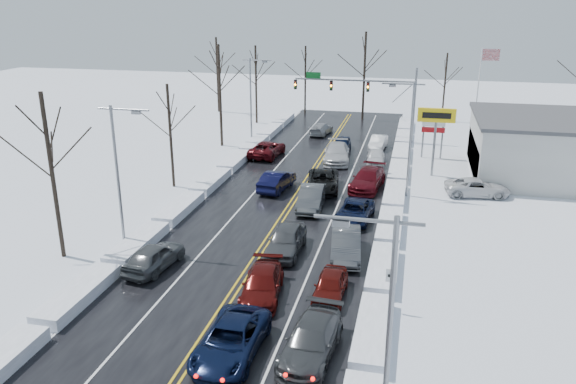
% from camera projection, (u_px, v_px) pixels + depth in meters
% --- Properties ---
extents(ground, '(160.00, 160.00, 0.00)m').
position_uv_depth(ground, '(271.00, 235.00, 37.24)').
color(ground, silver).
rests_on(ground, ground).
extents(road_surface, '(14.00, 84.00, 0.01)m').
position_uv_depth(road_surface, '(279.00, 224.00, 39.08)').
color(road_surface, black).
rests_on(road_surface, ground).
extents(snow_bank_left, '(1.59, 72.00, 0.67)m').
position_uv_depth(snow_bank_left, '(177.00, 215.00, 40.70)').
color(snow_bank_left, white).
rests_on(snow_bank_left, ground).
extents(snow_bank_right, '(1.59, 72.00, 0.67)m').
position_uv_depth(snow_bank_right, '(389.00, 233.00, 37.46)').
color(snow_bank_right, white).
rests_on(snow_bank_right, ground).
extents(traffic_signal_mast, '(13.28, 0.39, 8.00)m').
position_uv_depth(traffic_signal_mast, '(367.00, 90.00, 60.49)').
color(traffic_signal_mast, slate).
rests_on(traffic_signal_mast, ground).
extents(tires_plus_sign, '(3.20, 0.34, 6.00)m').
position_uv_depth(tires_plus_sign, '(436.00, 120.00, 48.10)').
color(tires_plus_sign, slate).
rests_on(tires_plus_sign, ground).
extents(used_vehicles_sign, '(2.20, 0.22, 4.65)m').
position_uv_depth(used_vehicles_sign, '(434.00, 125.00, 54.17)').
color(used_vehicles_sign, slate).
rests_on(used_vehicles_sign, ground).
extents(speed_limit_sign, '(0.55, 0.09, 2.35)m').
position_uv_depth(speed_limit_sign, '(391.00, 282.00, 27.59)').
color(speed_limit_sign, slate).
rests_on(speed_limit_sign, ground).
extents(flagpole, '(1.87, 1.20, 10.00)m').
position_uv_depth(flagpole, '(480.00, 87.00, 59.69)').
color(flagpole, silver).
rests_on(flagpole, ground).
extents(streetlight_se, '(3.20, 0.25, 9.00)m').
position_uv_depth(streetlight_se, '(383.00, 328.00, 17.16)').
color(streetlight_se, slate).
rests_on(streetlight_se, ground).
extents(streetlight_ne, '(3.20, 0.25, 9.00)m').
position_uv_depth(streetlight_ne, '(408.00, 130.00, 42.94)').
color(streetlight_ne, slate).
rests_on(streetlight_ne, ground).
extents(streetlight_sw, '(3.20, 0.25, 9.00)m').
position_uv_depth(streetlight_sw, '(120.00, 167.00, 33.59)').
color(streetlight_sw, slate).
rests_on(streetlight_sw, ground).
extents(streetlight_nw, '(3.20, 0.25, 9.00)m').
position_uv_depth(streetlight_nw, '(252.00, 94.00, 59.38)').
color(streetlight_nw, slate).
rests_on(streetlight_nw, ground).
extents(tree_left_b, '(4.00, 4.00, 10.00)m').
position_uv_depth(tree_left_b, '(48.00, 145.00, 31.89)').
color(tree_left_b, '#2D231C').
rests_on(tree_left_b, ground).
extents(tree_left_c, '(3.40, 3.40, 8.50)m').
position_uv_depth(tree_left_c, '(169.00, 116.00, 44.91)').
color(tree_left_c, '#2D231C').
rests_on(tree_left_c, ground).
extents(tree_left_d, '(4.20, 4.20, 10.50)m').
position_uv_depth(tree_left_d, '(219.00, 76.00, 57.49)').
color(tree_left_d, '#2D231C').
rests_on(tree_left_d, ground).
extents(tree_left_e, '(3.80, 3.80, 9.50)m').
position_uv_depth(tree_left_e, '(256.00, 69.00, 68.68)').
color(tree_left_e, '#2D231C').
rests_on(tree_left_e, ground).
extents(tree_far_a, '(4.00, 4.00, 10.00)m').
position_uv_depth(tree_far_a, '(217.00, 60.00, 75.63)').
color(tree_far_a, '#2D231C').
rests_on(tree_far_a, ground).
extents(tree_far_b, '(3.60, 3.60, 9.00)m').
position_uv_depth(tree_far_b, '(305.00, 67.00, 74.22)').
color(tree_far_b, '#2D231C').
rests_on(tree_far_b, ground).
extents(tree_far_c, '(4.40, 4.40, 11.00)m').
position_uv_depth(tree_far_c, '(365.00, 59.00, 70.21)').
color(tree_far_c, '#2D231C').
rests_on(tree_far_c, ground).
extents(tree_far_d, '(3.40, 3.40, 8.50)m').
position_uv_depth(tree_far_d, '(446.00, 74.00, 70.03)').
color(tree_far_d, '#2D231C').
rests_on(tree_far_d, ground).
extents(queued_car_2, '(2.56, 5.39, 1.49)m').
position_uv_depth(queued_car_2, '(231.00, 355.00, 24.71)').
color(queued_car_2, black).
rests_on(queued_car_2, ground).
extents(queued_car_3, '(2.54, 5.04, 1.40)m').
position_uv_depth(queued_car_3, '(262.00, 296.00, 29.54)').
color(queued_car_3, '#480B09').
rests_on(queued_car_3, ground).
extents(queued_car_4, '(1.98, 4.90, 1.67)m').
position_uv_depth(queued_car_4, '(286.00, 252.00, 34.69)').
color(queued_car_4, '#404245').
rests_on(queued_car_4, ground).
extents(queued_car_5, '(2.04, 5.07, 1.64)m').
position_uv_depth(queued_car_5, '(311.00, 208.00, 41.96)').
color(queued_car_5, '#404245').
rests_on(queued_car_5, ground).
extents(queued_car_6, '(3.20, 5.75, 1.52)m').
position_uv_depth(queued_car_6, '(323.00, 190.00, 46.00)').
color(queued_car_6, black).
rests_on(queued_car_6, ground).
extents(queued_car_7, '(3.03, 6.09, 1.70)m').
position_uv_depth(queued_car_7, '(336.00, 162.00, 53.92)').
color(queued_car_7, silver).
rests_on(queued_car_7, ground).
extents(queued_car_8, '(1.95, 4.47, 1.50)m').
position_uv_depth(queued_car_8, '(341.00, 151.00, 57.63)').
color(queued_car_8, black).
rests_on(queued_car_8, ground).
extents(queued_car_11, '(2.49, 5.29, 1.49)m').
position_uv_depth(queued_car_11, '(311.00, 355.00, 24.68)').
color(queued_car_11, '#383A3C').
rests_on(queued_car_11, ground).
extents(queued_car_12, '(1.58, 3.90, 1.33)m').
position_uv_depth(queued_car_12, '(330.00, 297.00, 29.49)').
color(queued_car_12, '#4C0D0A').
rests_on(queued_car_12, ground).
extents(queued_car_13, '(2.32, 5.14, 1.64)m').
position_uv_depth(queued_car_13, '(345.00, 257.00, 34.07)').
color(queued_car_13, '#404245').
rests_on(queued_car_13, ground).
extents(queued_car_14, '(2.64, 5.00, 1.34)m').
position_uv_depth(queued_car_14, '(354.00, 220.00, 39.68)').
color(queued_car_14, black).
rests_on(queued_car_14, ground).
extents(queued_car_15, '(2.98, 5.84, 1.62)m').
position_uv_depth(queued_car_15, '(367.00, 188.00, 46.33)').
color(queued_car_15, '#4C0A11').
rests_on(queued_car_15, ground).
extents(queued_car_16, '(1.85, 4.15, 1.39)m').
position_uv_depth(queued_car_16, '(375.00, 164.00, 53.13)').
color(queued_car_16, silver).
rests_on(queued_car_16, ground).
extents(queued_car_17, '(1.84, 4.32, 1.38)m').
position_uv_depth(queued_car_17, '(378.00, 149.00, 58.50)').
color(queued_car_17, white).
rests_on(queued_car_17, ground).
extents(oncoming_car_0, '(2.29, 4.98, 1.58)m').
position_uv_depth(oncoming_car_0, '(277.00, 190.00, 46.03)').
color(oncoming_car_0, black).
rests_on(oncoming_car_0, ground).
extents(oncoming_car_1, '(2.98, 5.70, 1.53)m').
position_uv_depth(oncoming_car_1, '(267.00, 156.00, 55.77)').
color(oncoming_car_1, '#4A090E').
rests_on(oncoming_car_1, ground).
extents(oncoming_car_2, '(2.45, 4.80, 1.33)m').
position_uv_depth(oncoming_car_2, '(321.00, 134.00, 64.72)').
color(oncoming_car_2, '#93959A').
rests_on(oncoming_car_2, ground).
extents(oncoming_car_3, '(2.41, 4.75, 1.55)m').
position_uv_depth(oncoming_car_3, '(155.00, 269.00, 32.58)').
color(oncoming_car_3, '#45494B').
rests_on(oncoming_car_3, ground).
extents(parked_car_0, '(5.29, 2.97, 1.40)m').
position_uv_depth(parked_car_0, '(476.00, 196.00, 44.63)').
color(parked_car_0, silver).
rests_on(parked_car_0, ground).
extents(parked_car_1, '(2.50, 5.21, 1.47)m').
position_uv_depth(parked_car_1, '(514.00, 186.00, 46.96)').
color(parked_car_1, '#45484A').
rests_on(parked_car_1, ground).
extents(parked_car_2, '(2.20, 4.43, 1.45)m').
position_uv_depth(parked_car_2, '(480.00, 161.00, 54.29)').
color(parked_car_2, black).
rests_on(parked_car_2, ground).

